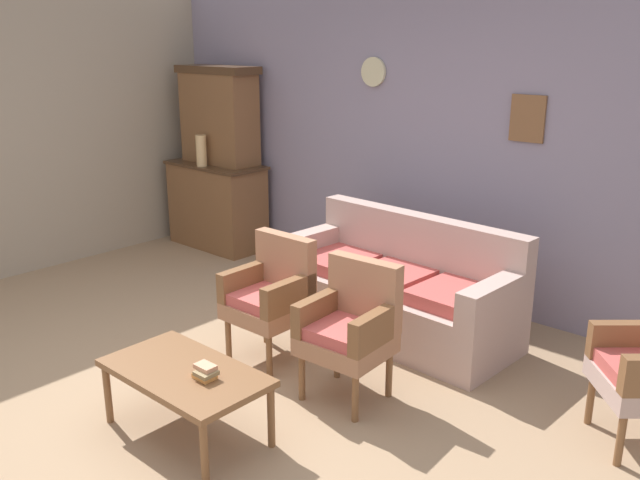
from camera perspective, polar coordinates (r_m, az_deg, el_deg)
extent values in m
plane|color=#997A5B|center=(4.59, -10.23, -12.93)|extent=(7.68, 7.68, 0.00)
cube|color=gray|center=(6.02, 9.28, 7.97)|extent=(6.40, 0.06, 2.70)
cube|color=brown|center=(5.51, 17.15, 9.79)|extent=(0.28, 0.02, 0.36)
cylinder|color=beige|center=(6.26, 4.54, 13.99)|extent=(0.26, 0.03, 0.26)
cube|color=brown|center=(7.55, -8.68, 2.82)|extent=(1.10, 0.52, 0.90)
cube|color=#462D1B|center=(7.45, -8.83, 6.29)|extent=(1.16, 0.55, 0.03)
cube|color=brown|center=(7.43, -8.52, 10.09)|extent=(0.90, 0.36, 0.95)
cube|color=#462D1B|center=(7.39, -8.70, 14.06)|extent=(0.99, 0.38, 0.08)
cylinder|color=tan|center=(7.31, -10.01, 7.46)|extent=(0.11, 0.11, 0.33)
cube|color=tan|center=(5.38, 6.20, -5.64)|extent=(1.97, 0.88, 0.42)
cube|color=tan|center=(5.47, 8.42, -0.33)|extent=(1.94, 0.24, 0.48)
cube|color=tan|center=(4.80, 14.68, -4.69)|extent=(0.19, 0.81, 0.24)
cube|color=tan|center=(5.81, -0.58, -0.33)|extent=(0.19, 0.81, 0.24)
cube|color=#B74C47|center=(4.95, 11.16, -4.67)|extent=(0.53, 0.58, 0.10)
cube|color=#B74C47|center=(5.25, 6.02, -3.15)|extent=(0.53, 0.58, 0.10)
cube|color=#B74C47|center=(5.60, 1.48, -1.78)|extent=(0.53, 0.58, 0.10)
cube|color=#9E6B4C|center=(4.86, -4.52, -5.94)|extent=(0.53, 0.49, 0.12)
cube|color=#B74C47|center=(4.81, -4.71, -5.02)|extent=(0.45, 0.41, 0.10)
cube|color=#9E6B4C|center=(4.89, -2.92, -2.13)|extent=(0.52, 0.11, 0.46)
cube|color=brown|center=(4.65, -2.66, -4.72)|extent=(0.09, 0.48, 0.22)
cube|color=brown|center=(4.95, -6.35, -3.46)|extent=(0.09, 0.48, 0.22)
cylinder|color=brown|center=(4.69, -4.32, -9.75)|extent=(0.04, 0.04, 0.32)
cylinder|color=brown|center=(4.97, -7.75, -8.26)|extent=(0.04, 0.04, 0.32)
cylinder|color=brown|center=(4.94, -1.15, -8.29)|extent=(0.04, 0.04, 0.32)
cylinder|color=brown|center=(5.21, -4.59, -6.97)|extent=(0.04, 0.04, 0.32)
cube|color=#9E6B4C|center=(4.34, 2.21, -8.81)|extent=(0.55, 0.51, 0.12)
cube|color=#B74C47|center=(4.29, 2.07, -7.82)|extent=(0.47, 0.44, 0.10)
cube|color=#9E6B4C|center=(4.37, 3.80, -4.48)|extent=(0.53, 0.13, 0.46)
cube|color=brown|center=(4.15, 4.72, -7.49)|extent=(0.11, 0.48, 0.22)
cube|color=brown|center=(4.39, -0.10, -6.05)|extent=(0.11, 0.48, 0.22)
cylinder|color=brown|center=(4.20, 3.00, -13.17)|extent=(0.04, 0.04, 0.32)
cylinder|color=brown|center=(4.42, -1.55, -11.50)|extent=(0.04, 0.04, 0.32)
cylinder|color=brown|center=(4.48, 5.86, -11.20)|extent=(0.04, 0.04, 0.32)
cylinder|color=brown|center=(4.68, 1.46, -9.76)|extent=(0.04, 0.04, 0.32)
cube|color=brown|center=(4.40, 24.73, -7.67)|extent=(0.41, 0.38, 0.22)
cylinder|color=brown|center=(4.15, 24.06, -15.16)|extent=(0.04, 0.04, 0.32)
cylinder|color=brown|center=(4.48, 21.90, -12.41)|extent=(0.04, 0.04, 0.32)
cube|color=brown|center=(4.03, -11.36, -10.94)|extent=(1.00, 0.56, 0.04)
cylinder|color=brown|center=(4.59, -12.32, -10.37)|extent=(0.04, 0.04, 0.38)
cylinder|color=brown|center=(3.96, -4.16, -14.68)|extent=(0.04, 0.04, 0.38)
cylinder|color=brown|center=(4.36, -17.51, -12.30)|extent=(0.04, 0.04, 0.38)
cylinder|color=brown|center=(3.70, -9.75, -17.42)|extent=(0.04, 0.04, 0.38)
cube|color=#E09244|center=(3.90, -9.73, -11.28)|extent=(0.12, 0.09, 0.03)
cube|color=olive|center=(3.88, -9.61, -11.03)|extent=(0.11, 0.11, 0.02)
cube|color=tan|center=(3.89, -9.67, -10.52)|extent=(0.12, 0.08, 0.03)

